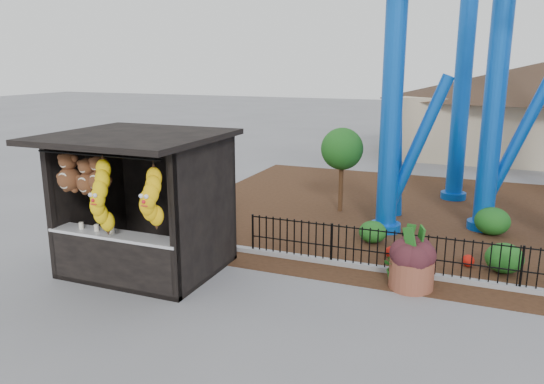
% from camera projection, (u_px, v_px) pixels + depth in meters
% --- Properties ---
extents(ground, '(120.00, 120.00, 0.00)m').
position_uv_depth(ground, '(246.00, 313.00, 9.95)').
color(ground, slate).
rests_on(ground, ground).
extents(mulch_bed, '(18.00, 12.00, 0.02)m').
position_uv_depth(mulch_bed, '(482.00, 221.00, 15.67)').
color(mulch_bed, '#331E11').
rests_on(mulch_bed, ground).
extents(curb, '(18.00, 0.18, 0.12)m').
position_uv_depth(curb, '(478.00, 283.00, 11.16)').
color(curb, gray).
rests_on(curb, ground).
extents(prize_booth, '(3.50, 3.40, 3.12)m').
position_uv_depth(prize_booth, '(137.00, 207.00, 11.50)').
color(prize_booth, black).
rests_on(prize_booth, ground).
extents(picket_fence, '(12.20, 0.06, 1.00)m').
position_uv_depth(picket_fence, '(527.00, 270.00, 10.73)').
color(picket_fence, black).
rests_on(picket_fence, ground).
extents(terracotta_planter, '(1.17, 1.17, 0.62)m').
position_uv_depth(terracotta_planter, '(411.00, 274.00, 11.00)').
color(terracotta_planter, brown).
rests_on(terracotta_planter, ground).
extents(planter_foliage, '(0.70, 0.70, 0.64)m').
position_uv_depth(planter_foliage, '(413.00, 245.00, 10.85)').
color(planter_foliage, '#35151A').
rests_on(planter_foliage, terracotta_planter).
extents(potted_plant, '(0.89, 0.84, 0.79)m').
position_uv_depth(potted_plant, '(399.00, 267.00, 11.13)').
color(potted_plant, '#265619').
rests_on(potted_plant, ground).
extents(landscaping, '(8.24, 3.68, 0.75)m').
position_uv_depth(landscaping, '(503.00, 240.00, 13.04)').
color(landscaping, '#194F17').
rests_on(landscaping, mulch_bed).
extents(pavilion, '(15.00, 15.00, 4.80)m').
position_uv_depth(pavilion, '(539.00, 96.00, 25.00)').
color(pavilion, '#BFAD8C').
rests_on(pavilion, ground).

